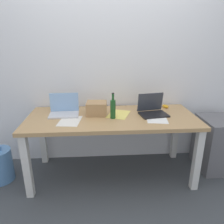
# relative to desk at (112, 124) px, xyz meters

# --- Properties ---
(ground_plane) EXTENTS (8.00, 8.00, 0.00)m
(ground_plane) POSITION_rel_desk_xyz_m (0.00, 0.00, -0.64)
(ground_plane) COLOR #42474C
(back_wall) EXTENTS (5.20, 0.08, 2.60)m
(back_wall) POSITION_rel_desk_xyz_m (0.00, 0.44, 0.66)
(back_wall) COLOR white
(back_wall) RESTS_ON ground
(desk) EXTENTS (1.84, 0.77, 0.73)m
(desk) POSITION_rel_desk_xyz_m (0.00, 0.00, 0.00)
(desk) COLOR tan
(desk) RESTS_ON ground
(laptop_left) EXTENTS (0.32, 0.22, 0.23)m
(laptop_left) POSITION_rel_desk_xyz_m (-0.53, 0.09, 0.14)
(laptop_left) COLOR silver
(laptop_left) RESTS_ON desk
(laptop_right) EXTENTS (0.33, 0.28, 0.23)m
(laptop_right) POSITION_rel_desk_xyz_m (0.45, 0.04, 0.14)
(laptop_right) COLOR black
(laptop_right) RESTS_ON desk
(beer_bottle) EXTENTS (0.06, 0.06, 0.28)m
(beer_bottle) POSITION_rel_desk_xyz_m (0.01, -0.06, 0.20)
(beer_bottle) COLOR #1E5123
(beer_bottle) RESTS_ON desk
(computer_mouse) EXTENTS (0.08, 0.11, 0.03)m
(computer_mouse) POSITION_rel_desk_xyz_m (0.68, 0.27, 0.11)
(computer_mouse) COLOR gold
(computer_mouse) RESTS_ON desk
(cardboard_box) EXTENTS (0.23, 0.21, 0.14)m
(cardboard_box) POSITION_rel_desk_xyz_m (-0.17, 0.07, 0.16)
(cardboard_box) COLOR tan
(cardboard_box) RESTS_ON desk
(paper_sheet_front_right) EXTENTS (0.25, 0.32, 0.00)m
(paper_sheet_front_right) POSITION_rel_desk_xyz_m (0.47, -0.10, 0.09)
(paper_sheet_front_right) COLOR white
(paper_sheet_front_right) RESTS_ON desk
(paper_sheet_front_left) EXTENTS (0.24, 0.32, 0.00)m
(paper_sheet_front_left) POSITION_rel_desk_xyz_m (-0.44, -0.11, 0.09)
(paper_sheet_front_left) COLOR white
(paper_sheet_front_left) RESTS_ON desk
(paper_sheet_near_back) EXTENTS (0.30, 0.35, 0.00)m
(paper_sheet_near_back) POSITION_rel_desk_xyz_m (0.08, 0.06, 0.09)
(paper_sheet_near_back) COLOR #F4E06B
(paper_sheet_near_back) RESTS_ON desk
(water_cooler_jug) EXTENTS (0.28, 0.28, 0.42)m
(water_cooler_jug) POSITION_rel_desk_xyz_m (-1.27, -0.03, -0.45)
(water_cooler_jug) COLOR #598CC6
(water_cooler_jug) RESTS_ON ground
(filing_cabinet) EXTENTS (0.40, 0.48, 0.64)m
(filing_cabinet) POSITION_rel_desk_xyz_m (1.27, 0.06, -0.32)
(filing_cabinet) COLOR slate
(filing_cabinet) RESTS_ON ground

